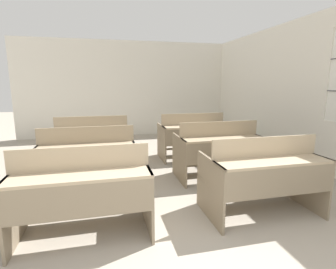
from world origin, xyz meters
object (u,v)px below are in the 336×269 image
at_px(wastepaper_bin, 241,139).
at_px(bench_front_right, 263,175).
at_px(bench_second_right, 218,149).
at_px(bench_third_left, 92,140).
at_px(bench_third_right, 193,135).
at_px(bench_front_left, 83,191).
at_px(bench_second_left, 88,158).

bearing_deg(wastepaper_bin, bench_front_right, -115.10).
distance_m(bench_second_right, bench_third_left, 2.34).
bearing_deg(bench_third_left, bench_third_right, 0.20).
bearing_deg(bench_front_left, bench_front_right, -0.38).
bearing_deg(bench_third_right, wastepaper_bin, 27.86).
bearing_deg(bench_second_left, wastepaper_bin, 30.15).
bearing_deg(bench_third_left, wastepaper_bin, 13.25).
bearing_deg(bench_front_right, bench_third_right, 90.68).
xyz_separation_m(bench_second_left, bench_third_right, (1.99, 1.24, 0.00)).
bearing_deg(bench_front_right, bench_second_left, 149.01).
distance_m(bench_third_left, bench_third_right, 1.98).
xyz_separation_m(bench_second_left, bench_second_right, (2.02, 0.03, 0.00)).
xyz_separation_m(bench_front_left, bench_front_right, (2.00, -0.01, 0.00)).
bearing_deg(bench_third_left, bench_front_right, -50.60).
xyz_separation_m(bench_second_right, bench_third_right, (-0.03, 1.21, 0.00)).
bearing_deg(bench_second_right, bench_front_left, -148.32).
relative_size(bench_second_left, bench_third_right, 1.00).
relative_size(bench_front_left, bench_third_left, 1.00).
xyz_separation_m(bench_second_right, wastepaper_bin, (1.54, 2.03, -0.33)).
bearing_deg(bench_third_right, bench_front_right, -89.32).
height_order(bench_second_right, bench_third_left, same).
relative_size(bench_front_right, bench_third_right, 1.00).
xyz_separation_m(bench_front_right, bench_third_right, (-0.03, 2.45, 0.00)).
bearing_deg(wastepaper_bin, bench_third_left, -166.75).
xyz_separation_m(bench_front_right, bench_second_left, (-2.02, 1.21, 0.00)).
distance_m(bench_front_right, bench_third_right, 2.45).
distance_m(bench_front_left, bench_third_right, 3.14).
bearing_deg(wastepaper_bin, bench_second_left, -149.85).
distance_m(bench_front_right, wastepaper_bin, 3.64).
bearing_deg(bench_front_left, wastepaper_bin, 42.73).
relative_size(bench_front_right, bench_third_left, 1.00).
bearing_deg(bench_third_right, bench_second_right, -88.69).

